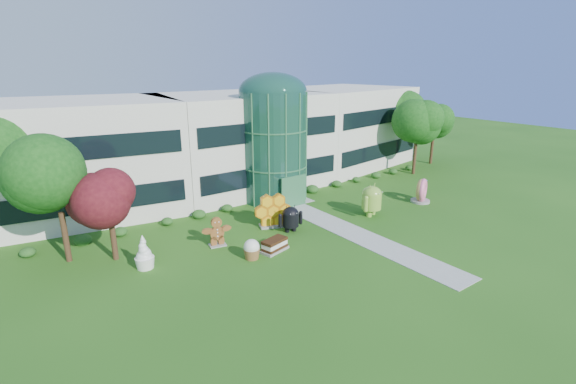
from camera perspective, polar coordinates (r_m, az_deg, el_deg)
ground at (r=30.76m, az=10.86°, el=-6.42°), size 140.00×140.00×0.00m
building at (r=43.12m, az=-6.52°, el=7.08°), size 46.00×15.00×9.30m
atrium at (r=38.06m, az=-2.00°, el=6.21°), size 6.00×6.00×9.80m
walkway at (r=32.02m, az=8.26°, el=-5.27°), size 2.40×20.00×0.04m
tree_red at (r=28.50m, az=-23.13°, el=-3.00°), size 4.00×4.00×6.00m
trees_backdrop at (r=39.02m, az=-2.82°, el=5.42°), size 52.00×8.00×8.40m
android_green at (r=35.08m, az=11.39°, el=-0.85°), size 3.04×2.48×2.97m
android_black at (r=31.20m, az=0.35°, el=-3.47°), size 2.27×1.77×2.30m
donut at (r=39.69m, az=17.74°, el=0.22°), size 2.38×1.90×2.23m
gingerbread at (r=29.30m, az=-9.71°, el=-5.33°), size 2.42×1.30×2.12m
ice_cream_sandwich at (r=28.34m, az=-1.86°, el=-7.25°), size 2.15×1.45×0.88m
honeycomb at (r=32.17m, az=-2.09°, el=-2.76°), size 3.21×2.04×2.37m
froyo at (r=27.31m, az=-19.11°, el=-7.76°), size 1.45×1.45×2.17m
cupcake at (r=27.29m, az=-4.99°, el=-7.78°), size 1.44×1.44×1.34m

